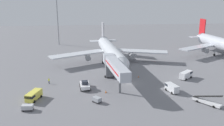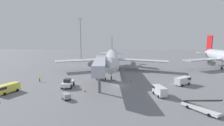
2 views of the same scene
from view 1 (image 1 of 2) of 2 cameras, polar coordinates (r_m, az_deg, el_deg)
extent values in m
plane|color=slate|center=(75.24, 4.29, -4.78)|extent=(300.00, 300.00, 0.00)
cylinder|color=silver|center=(93.06, -0.24, 2.73)|extent=(8.14, 37.07, 5.03)
cone|color=silver|center=(73.62, 2.74, -0.84)|extent=(5.28, 4.76, 4.93)
cone|color=silver|center=(114.00, -2.29, 5.35)|extent=(5.34, 7.16, 4.78)
cube|color=gray|center=(111.59, -2.18, 7.54)|extent=(0.81, 5.33, 8.05)
cube|color=silver|center=(112.34, -0.59, 5.33)|extent=(6.35, 4.37, 0.24)
cube|color=silver|center=(111.43, -3.66, 5.21)|extent=(6.35, 4.37, 0.24)
cube|color=silver|center=(99.33, 6.57, 2.79)|extent=(22.71, 11.60, 0.44)
cube|color=silver|center=(94.97, -8.08, 2.14)|extent=(22.14, 14.75, 0.44)
cylinder|color=gray|center=(97.31, 4.67, 1.75)|extent=(2.38, 2.97, 2.15)
cylinder|color=gray|center=(94.21, -5.72, 1.26)|extent=(2.38, 2.97, 2.15)
cylinder|color=gray|center=(80.34, 1.67, -1.74)|extent=(0.28, 0.28, 3.27)
cylinder|color=black|center=(80.84, 1.66, -2.84)|extent=(0.44, 1.13, 1.10)
cylinder|color=gray|center=(96.47, 1.21, 1.28)|extent=(0.28, 0.28, 3.27)
cylinder|color=black|center=(96.89, 1.20, 0.34)|extent=(0.44, 1.13, 1.10)
cylinder|color=gray|center=(95.45, -2.19, 1.11)|extent=(0.28, 0.28, 3.27)
cylinder|color=black|center=(95.88, -2.18, 0.16)|extent=(0.44, 1.13, 1.10)
cube|color=#B2B7C1|center=(69.35, 1.07, -0.98)|extent=(5.33, 19.49, 2.70)
cube|color=red|center=(69.00, -0.15, -1.06)|extent=(2.02, 16.07, 0.44)
cube|color=#B2B7C1|center=(78.93, -0.74, 1.12)|extent=(3.77, 3.20, 2.84)
cube|color=#232833|center=(80.10, -0.94, 1.52)|extent=(3.30, 0.64, 0.90)
cube|color=slate|center=(79.38, -0.64, -1.55)|extent=(2.75, 2.10, 4.63)
cylinder|color=black|center=(79.83, -1.64, -3.20)|extent=(0.40, 0.83, 0.80)
cylinder|color=black|center=(80.41, 0.36, -3.05)|extent=(0.40, 0.83, 0.80)
cylinder|color=slate|center=(67.06, 1.86, -5.07)|extent=(0.70, 0.70, 5.03)
cube|color=white|center=(70.97, -6.43, -5.24)|extent=(3.04, 5.59, 0.96)
cube|color=#232833|center=(70.39, -6.43, -4.61)|extent=(1.95, 1.96, 0.90)
cylinder|color=black|center=(69.62, -5.28, -6.06)|extent=(0.50, 1.13, 1.10)
cylinder|color=black|center=(69.44, -7.29, -6.18)|extent=(0.50, 1.13, 1.10)
cylinder|color=black|center=(72.87, -5.58, -5.05)|extent=(0.50, 1.13, 1.10)
cylinder|color=black|center=(72.70, -7.50, -5.16)|extent=(0.50, 1.13, 1.10)
cube|color=white|center=(65.59, 21.48, -8.55)|extent=(5.55, 6.74, 0.55)
cube|color=black|center=(65.00, 21.62, -7.31)|extent=(4.99, 6.34, 2.48)
cylinder|color=black|center=(65.57, 23.46, -9.05)|extent=(0.53, 0.61, 0.60)
cylinder|color=black|center=(64.26, 22.87, -9.49)|extent=(0.53, 0.61, 0.60)
cylinder|color=black|center=(67.18, 20.11, -8.08)|extent=(0.53, 0.61, 0.60)
cylinder|color=black|center=(65.91, 19.48, -8.49)|extent=(0.53, 0.61, 0.60)
cube|color=#E5DB4C|center=(66.45, -17.97, -7.24)|extent=(3.71, 5.90, 1.94)
cube|color=#1E232D|center=(64.82, -18.83, -7.50)|extent=(2.55, 2.34, 0.62)
cylinder|color=black|center=(64.99, -17.89, -8.65)|extent=(0.57, 0.76, 0.68)
cylinder|color=black|center=(65.97, -19.40, -8.42)|extent=(0.57, 0.76, 0.68)
cylinder|color=black|center=(67.69, -16.45, -7.52)|extent=(0.57, 0.76, 0.68)
cylinder|color=black|center=(68.63, -17.91, -7.32)|extent=(0.57, 0.76, 0.68)
cube|color=silver|center=(70.19, 13.96, -5.67)|extent=(2.99, 4.85, 1.95)
cube|color=#1E232D|center=(71.20, 13.27, -4.94)|extent=(2.19, 1.90, 0.63)
cylinder|color=black|center=(71.10, 12.67, -6.10)|extent=(0.50, 0.74, 0.68)
cylinder|color=black|center=(72.07, 13.84, -5.87)|extent=(0.50, 0.74, 0.68)
cylinder|color=black|center=(69.00, 13.98, -6.88)|extent=(0.50, 0.74, 0.68)
cylinder|color=black|center=(69.99, 15.17, -6.63)|extent=(0.50, 0.74, 0.68)
cube|color=white|center=(82.31, 17.03, -2.66)|extent=(5.40, 4.96, 2.02)
cube|color=#1E232D|center=(83.75, 17.64, -2.08)|extent=(2.60, 2.63, 0.65)
cylinder|color=black|center=(84.43, 16.94, -2.88)|extent=(0.75, 0.71, 0.68)
cylinder|color=black|center=(83.66, 18.08, -3.15)|extent=(0.75, 0.71, 0.68)
cylinder|color=black|center=(81.60, 15.85, -3.44)|extent=(0.75, 0.71, 0.68)
cylinder|color=black|center=(80.80, 17.02, -3.73)|extent=(0.75, 0.71, 0.68)
cube|color=#38383D|center=(61.51, -19.27, -10.27)|extent=(2.72, 1.60, 0.22)
cube|color=silver|center=(61.25, -19.32, -9.74)|extent=(2.72, 1.60, 1.02)
cylinder|color=black|center=(61.88, -18.26, -10.12)|extent=(0.37, 0.14, 0.36)
cylinder|color=black|center=(60.73, -18.58, -10.67)|extent=(0.37, 0.14, 0.36)
cylinder|color=black|center=(62.39, -19.92, -10.06)|extent=(0.37, 0.14, 0.36)
cylinder|color=black|center=(61.26, -20.27, -10.60)|extent=(0.37, 0.14, 0.36)
cube|color=#38383D|center=(62.29, -3.60, -9.01)|extent=(2.46, 2.55, 0.22)
cube|color=#999EA5|center=(62.04, -3.61, -8.51)|extent=(2.46, 2.55, 0.98)
cylinder|color=black|center=(62.23, -2.68, -9.13)|extent=(0.33, 0.35, 0.36)
cylinder|color=black|center=(61.44, -3.54, -9.49)|extent=(0.33, 0.35, 0.36)
cylinder|color=black|center=(63.24, -3.65, -8.72)|extent=(0.33, 0.35, 0.36)
cylinder|color=black|center=(62.46, -4.51, -9.07)|extent=(0.33, 0.35, 0.36)
cylinder|color=#1E2333|center=(77.02, -14.63, -4.43)|extent=(0.32, 0.32, 0.87)
cylinder|color=#D8EA19|center=(76.76, -14.67, -3.88)|extent=(0.42, 0.42, 0.69)
sphere|color=tan|center=(76.61, -14.70, -3.54)|extent=(0.24, 0.24, 0.24)
cube|color=black|center=(68.01, -1.45, -7.03)|extent=(0.49, 0.49, 0.03)
cone|color=orange|center=(67.87, -1.46, -6.74)|extent=(0.42, 0.42, 0.72)
cube|color=black|center=(80.57, 6.24, -3.40)|extent=(0.39, 0.39, 0.03)
cone|color=orange|center=(80.47, 6.25, -3.20)|extent=(0.34, 0.34, 0.58)
cylinder|color=#B7BCC6|center=(116.29, 25.01, 3.94)|extent=(9.07, 32.89, 5.25)
cone|color=#B7BCC6|center=(131.65, 19.98, 5.88)|extent=(5.66, 6.54, 4.98)
cube|color=red|center=(129.74, 20.54, 7.87)|extent=(0.92, 4.71, 8.39)
cube|color=#B7BCC6|center=(131.77, 21.60, 5.85)|extent=(6.66, 4.15, 0.24)
cube|color=#B7BCC6|center=(128.33, 19.26, 5.83)|extent=(6.66, 4.15, 0.24)
cube|color=#B7BCC6|center=(112.30, 19.53, 3.53)|extent=(19.21, 13.45, 0.44)
cylinder|color=gray|center=(113.45, 21.17, 2.79)|extent=(2.48, 3.04, 2.16)
cylinder|color=gray|center=(116.64, 23.08, 2.57)|extent=(0.28, 0.28, 3.31)
cylinder|color=black|center=(116.99, 22.99, 1.78)|extent=(0.48, 1.13, 1.10)
cylinder|color=#93969B|center=(134.33, -12.69, 9.57)|extent=(0.56, 0.56, 25.29)
camera|label=2|loc=(28.34, 29.71, -12.92)|focal=28.19mm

